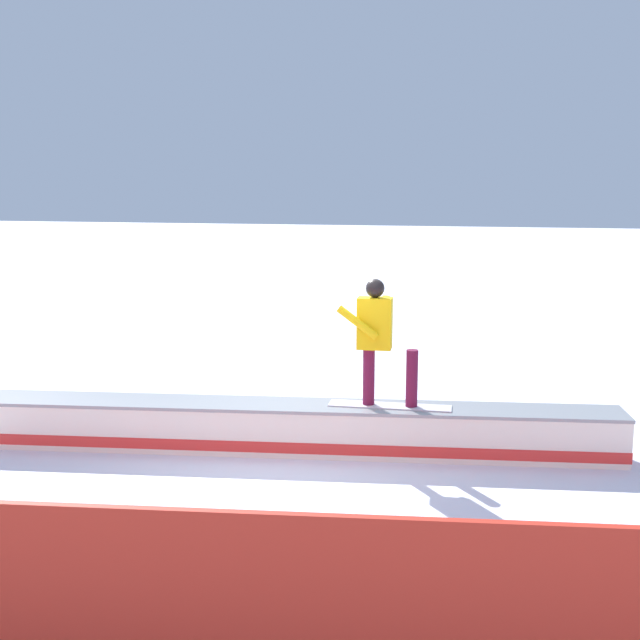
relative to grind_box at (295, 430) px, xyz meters
The scene contains 4 objects.
ground_plane 0.27m from the grind_box, ahead, with size 120.00×120.00×0.00m, color white.
grind_box is the anchor object (origin of this frame).
snowboarder 1.53m from the grind_box, 169.30° to the right, with size 1.48×0.47×1.52m.
safety_fence 4.59m from the grind_box, 90.00° to the left, with size 12.44×0.06×1.20m, color red.
Camera 1 is at (-2.65, 8.51, 3.14)m, focal length 42.92 mm.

